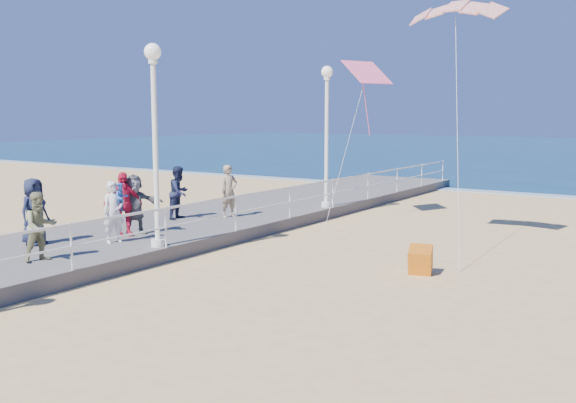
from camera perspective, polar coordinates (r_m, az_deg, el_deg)
The scene contains 17 objects.
ground at distance 14.45m, azimuth 3.98°, elevation -7.91°, with size 160.00×160.00×0.00m, color #E1BB75.
surf_line at distance 33.57m, azimuth 21.39°, elevation 0.53°, with size 160.00×1.20×0.04m, color silver.
boardwalk at distance 19.11m, azimuth -16.06°, elevation -3.74°, with size 5.00×44.00×0.40m, color slate.
railing at distance 17.17m, azimuth -10.85°, elevation -1.28°, with size 0.05×42.00×0.55m.
lamp_post_mid at distance 17.18m, azimuth -11.77°, elevation 6.78°, with size 0.44×0.44×5.32m.
lamp_post_far at distance 24.39m, azimuth 3.46°, elevation 7.13°, with size 0.44×0.44×5.32m.
woman_holding_toddler at distance 18.18m, azimuth -15.22°, elevation -0.91°, with size 0.62×0.41×1.70m, color silver.
toddler_held at distance 18.12m, azimuth -14.60°, elevation 0.35°, with size 0.39×0.30×0.80m, color blue.
spectator_1 at distance 16.43m, azimuth -21.17°, elevation -2.09°, with size 0.81×0.63×1.68m, color gray.
spectator_3 at distance 19.14m, azimuth -14.48°, elevation -0.22°, with size 1.09×0.46×1.87m, color red.
spectator_4 at distance 18.59m, azimuth -21.64°, elevation -0.83°, with size 0.89×0.58×1.81m, color #1B203B.
spectator_5 at distance 19.35m, azimuth -13.49°, elevation -0.25°, with size 1.64×0.52×1.77m, color slate.
spectator_6 at distance 22.04m, azimuth -5.27°, elevation 0.91°, with size 0.66×0.43×1.81m, color gray.
spectator_7 at distance 21.98m, azimuth -9.64°, elevation 0.79°, with size 0.87×0.68×1.79m, color #1C203E.
box_kite at distance 16.11m, azimuth 11.69°, elevation -5.33°, with size 0.55×0.55×0.60m, color #BF340B.
kite_parafoil at distance 19.03m, azimuth 14.70°, elevation 16.45°, with size 2.65×0.90×0.30m, color red, non-canonical shape.
kite_diamond_pink at distance 23.69m, azimuth 7.03°, elevation 11.34°, with size 1.46×1.46×0.02m, color #FF5D89.
Camera 1 is at (6.79, -12.15, 3.86)m, focal length 40.00 mm.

